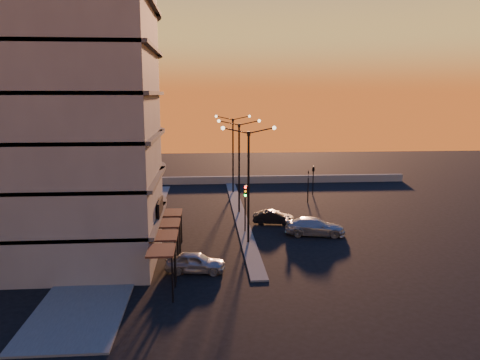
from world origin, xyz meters
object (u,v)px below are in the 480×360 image
object	(u,v)px
car_hatchback	(195,262)
streetlamp_mid	(239,159)
car_sedan	(273,217)
car_wagon	(315,227)
traffic_light_main	(245,201)

from	to	relation	value
car_hatchback	streetlamp_mid	bearing A→B (deg)	-6.57
streetlamp_mid	car_sedan	world-z (taller)	streetlamp_mid
streetlamp_mid	car_hatchback	bearing A→B (deg)	-104.66
car_hatchback	car_sedan	xyz separation A→B (m)	(7.05, 11.51, -0.07)
streetlamp_mid	car_wagon	size ratio (longest dim) A/B	1.86
streetlamp_mid	car_wagon	distance (m)	11.18
car_wagon	streetlamp_mid	bearing A→B (deg)	47.40
traffic_light_main	car_hatchback	world-z (taller)	traffic_light_main
traffic_light_main	car_sedan	size ratio (longest dim) A/B	1.12
traffic_light_main	car_hatchback	xyz separation A→B (m)	(-4.17, -8.80, -2.20)
car_sedan	car_wagon	xyz separation A→B (m)	(3.05, -3.72, 0.12)
car_wagon	car_hatchback	bearing A→B (deg)	138.93
car_hatchback	car_wagon	bearing A→B (deg)	-44.28
traffic_light_main	car_sedan	xyz separation A→B (m)	(2.88, 2.72, -2.26)
car_hatchback	car_wagon	xyz separation A→B (m)	(10.10, 7.79, 0.05)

